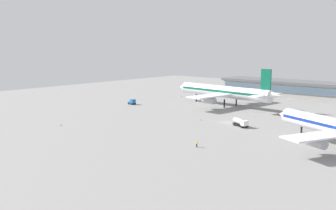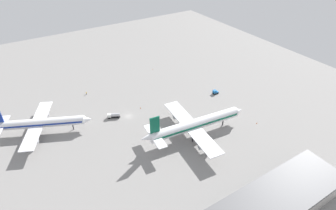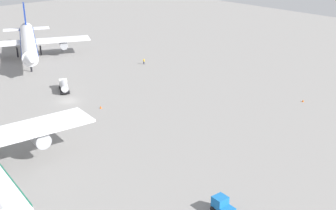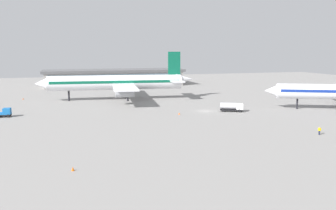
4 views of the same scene
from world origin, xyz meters
name	(u,v)px [view 4 (image 4 of 4)]	position (x,y,z in m)	size (l,w,h in m)	color
ground	(205,111)	(0.00, 0.00, 0.00)	(288.00, 288.00, 0.00)	gray
terminal_building	(115,77)	(14.61, -77.94, 4.03)	(66.72, 17.71, 7.91)	#9E9993
airplane_taxiing	(118,82)	(20.21, -29.85, 6.02)	(54.47, 43.89, 16.57)	white
baggage_tug	(5,113)	(52.77, -6.62, 1.16)	(3.35, 2.45, 2.30)	black
fuel_truck	(231,107)	(-6.81, 2.83, 1.39)	(6.51, 4.41, 2.50)	black
ground_crew_worker	(319,131)	(-11.61, 32.32, 0.85)	(0.53, 0.53, 1.67)	#1E2338
safety_cone_near_gate	(23,99)	(52.12, -39.82, 0.30)	(0.44, 0.44, 0.60)	#EA590C
safety_cone_mid_apron	(73,169)	(37.05, 39.90, 0.30)	(0.44, 0.44, 0.60)	#EA590C
safety_cone_far_side	(179,113)	(8.70, 2.99, 0.30)	(0.44, 0.44, 0.60)	#EA590C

